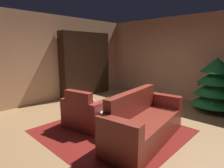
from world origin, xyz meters
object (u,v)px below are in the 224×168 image
couch_red (144,124)px  decorated_tree (215,85)px  coffee_table (116,114)px  bookshelf_unit (89,65)px  armchair_red (86,114)px  book_stack_on_table (116,108)px  bottle_on_table (117,104)px

couch_red → decorated_tree: (0.46, 2.69, 0.43)m
coffee_table → bookshelf_unit: bearing=149.5°
bookshelf_unit → coffee_table: bookshelf_unit is taller
decorated_tree → couch_red: bearing=-99.7°
bookshelf_unit → armchair_red: 3.09m
bookshelf_unit → armchair_red: size_ratio=2.15×
armchair_red → couch_red: (1.23, 0.39, 0.01)m
coffee_table → decorated_tree: decorated_tree is taller
book_stack_on_table → armchair_red: bearing=-160.4°
armchair_red → coffee_table: armchair_red is taller
bookshelf_unit → bottle_on_table: 3.33m
coffee_table → decorated_tree: 3.07m
armchair_red → coffee_table: (0.69, 0.20, 0.12)m
armchair_red → decorated_tree: (1.69, 3.08, 0.44)m
coffee_table → book_stack_on_table: book_stack_on_table is taller
couch_red → bookshelf_unit: bearing=156.1°
couch_red → bottle_on_table: size_ratio=8.30×
book_stack_on_table → bottle_on_table: 0.13m
bookshelf_unit → coffee_table: (2.96, -1.74, -0.69)m
armchair_red → decorated_tree: decorated_tree is taller
armchair_red → bottle_on_table: 0.74m
coffee_table → bottle_on_table: bearing=123.0°
book_stack_on_table → decorated_tree: decorated_tree is taller
decorated_tree → book_stack_on_table: bearing=-109.8°
coffee_table → book_stack_on_table: (-0.03, 0.04, 0.10)m
couch_red → bottle_on_table: bearing=-175.1°
armchair_red → bottle_on_table: (0.60, 0.34, 0.27)m
bookshelf_unit → bottle_on_table: bearing=-29.2°
book_stack_on_table → coffee_table: bearing=-56.8°
armchair_red → book_stack_on_table: (0.67, 0.24, 0.22)m
bottle_on_table → decorated_tree: bearing=68.4°
bookshelf_unit → bottle_on_table: (2.87, -1.60, -0.54)m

